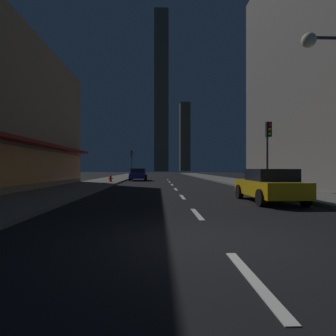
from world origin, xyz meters
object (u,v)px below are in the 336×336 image
at_px(fire_hydrant_far_left, 111,179).
at_px(traffic_light_near_right, 268,140).
at_px(street_lamp_right, 328,76).
at_px(car_parked_far, 138,174).
at_px(traffic_light_far_left, 132,158).
at_px(car_parked_near, 269,185).

relative_size(fire_hydrant_far_left, traffic_light_near_right, 0.16).
bearing_deg(street_lamp_right, traffic_light_near_right, 88.88).
bearing_deg(car_parked_far, street_lamp_right, -68.34).
bearing_deg(traffic_light_far_left, street_lamp_right, -72.39).
bearing_deg(traffic_light_far_left, traffic_light_near_right, -68.64).
relative_size(traffic_light_near_right, traffic_light_far_left, 1.00).
bearing_deg(fire_hydrant_far_left, car_parked_far, 68.44).
relative_size(car_parked_far, traffic_light_near_right, 1.01).
distance_m(car_parked_far, street_lamp_right, 24.71).
height_order(fire_hydrant_far_left, street_lamp_right, street_lamp_right).
xyz_separation_m(fire_hydrant_far_left, traffic_light_far_left, (0.40, 17.49, 2.74)).
xyz_separation_m(car_parked_near, car_parked_far, (-7.20, 21.23, 0.00)).
xyz_separation_m(fire_hydrant_far_left, street_lamp_right, (11.28, -16.79, 4.61)).
height_order(car_parked_far, fire_hydrant_far_left, car_parked_far).
xyz_separation_m(car_parked_far, traffic_light_far_left, (-1.90, 11.67, 2.45)).
height_order(fire_hydrant_far_left, traffic_light_near_right, traffic_light_near_right).
bearing_deg(fire_hydrant_far_left, car_parked_near, -58.35).
bearing_deg(car_parked_far, fire_hydrant_far_left, -111.56).
height_order(car_parked_near, traffic_light_near_right, traffic_light_near_right).
distance_m(traffic_light_near_right, street_lamp_right, 6.43).
distance_m(car_parked_near, fire_hydrant_far_left, 18.11).
bearing_deg(fire_hydrant_far_left, street_lamp_right, -56.10).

